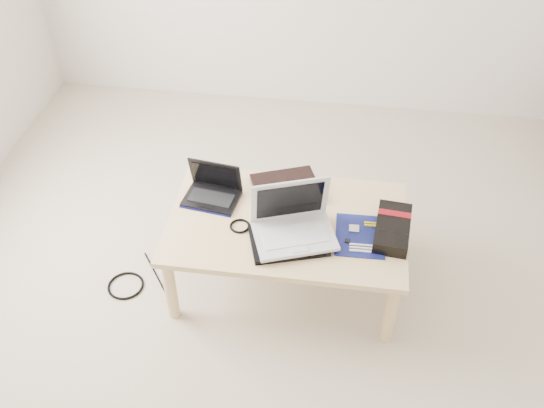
# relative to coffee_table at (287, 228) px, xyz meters

# --- Properties ---
(ground) EXTENTS (4.00, 4.00, 0.00)m
(ground) POSITION_rel_coffee_table_xyz_m (0.12, -0.31, -0.35)
(ground) COLOR #BCAC98
(ground) RESTS_ON ground
(coffee_table) EXTENTS (1.10, 0.70, 0.40)m
(coffee_table) POSITION_rel_coffee_table_xyz_m (0.00, 0.00, 0.00)
(coffee_table) COLOR #D8B182
(coffee_table) RESTS_ON ground
(book) EXTENTS (0.39, 0.36, 0.03)m
(book) POSITION_rel_coffee_table_xyz_m (-0.03, 0.21, 0.06)
(book) COLOR black
(book) RESTS_ON coffee_table
(netbook) EXTENTS (0.28, 0.22, 0.19)m
(netbook) POSITION_rel_coffee_table_xyz_m (-0.37, 0.12, 0.09)
(netbook) COLOR black
(netbook) RESTS_ON coffee_table
(tablet) EXTENTS (0.22, 0.17, 0.01)m
(tablet) POSITION_rel_coffee_table_xyz_m (-0.04, 0.08, 0.05)
(tablet) COLOR black
(tablet) RESTS_ON coffee_table
(remote) EXTENTS (0.10, 0.20, 0.02)m
(remote) POSITION_rel_coffee_table_xyz_m (0.15, -0.00, 0.06)
(remote) COLOR #ADAEB2
(remote) RESTS_ON coffee_table
(neoprene_sleeve) EXTENTS (0.39, 0.33, 0.02)m
(neoprene_sleeve) POSITION_rel_coffee_table_xyz_m (0.02, -0.13, 0.06)
(neoprene_sleeve) COLOR black
(neoprene_sleeve) RESTS_ON coffee_table
(white_laptop) EXTENTS (0.42, 0.35, 0.26)m
(white_laptop) POSITION_rel_coffee_table_xyz_m (0.04, -0.09, 0.12)
(white_laptop) COLOR silver
(white_laptop) RESTS_ON neoprene_sleeve
(motherboard) EXTENTS (0.23, 0.28, 0.01)m
(motherboard) POSITION_rel_coffee_table_xyz_m (0.34, -0.06, 0.05)
(motherboard) COLOR #0C1751
(motherboard) RESTS_ON coffee_table
(gpu_box) EXTENTS (0.18, 0.31, 0.07)m
(gpu_box) POSITION_rel_coffee_table_xyz_m (0.48, -0.02, 0.08)
(gpu_box) COLOR black
(gpu_box) RESTS_ON coffee_table
(cable_coil) EXTENTS (0.09, 0.09, 0.01)m
(cable_coil) POSITION_rel_coffee_table_xyz_m (-0.21, -0.07, 0.05)
(cable_coil) COLOR black
(cable_coil) RESTS_ON coffee_table
(floor_cable_coil) EXTENTS (0.21, 0.21, 0.01)m
(floor_cable_coil) POSITION_rel_coffee_table_xyz_m (-0.79, -0.17, -0.35)
(floor_cable_coil) COLOR black
(floor_cable_coil) RESTS_ON ground
(floor_cable_trail) EXTENTS (0.22, 0.30, 0.01)m
(floor_cable_trail) POSITION_rel_coffee_table_xyz_m (-0.65, -0.08, -0.35)
(floor_cable_trail) COLOR black
(floor_cable_trail) RESTS_ON ground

